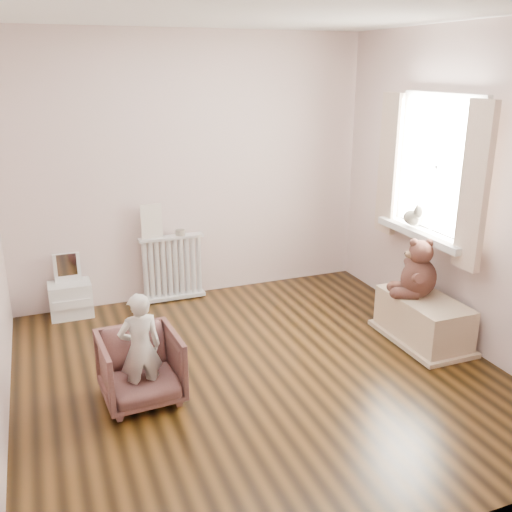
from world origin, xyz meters
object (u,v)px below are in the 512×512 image
object	(u,v)px
radiator	(172,263)
armchair	(141,368)
teddy_bear	(420,265)
plush_cat	(413,215)
toy_bench	(423,319)
child	(140,349)
toy_vanity	(70,289)

from	to	relation	value
radiator	armchair	bearing A→B (deg)	-110.47
armchair	teddy_bear	world-z (taller)	teddy_bear
teddy_bear	plush_cat	world-z (taller)	plush_cat
armchair	toy_bench	bearing A→B (deg)	-2.46
armchair	child	size ratio (longest dim) A/B	0.68
radiator	plush_cat	bearing A→B (deg)	-32.40
toy_bench	child	bearing A→B (deg)	-177.78
radiator	toy_vanity	distance (m)	1.00
child	teddy_bear	bearing A→B (deg)	-179.39
toy_vanity	child	world-z (taller)	child
radiator	armchair	size ratio (longest dim) A/B	1.22
teddy_bear	plush_cat	xyz separation A→B (m)	(0.17, 0.37, 0.33)
radiator	teddy_bear	xyz separation A→B (m)	(1.76, -1.59, 0.28)
toy_vanity	armchair	world-z (taller)	toy_vanity
toy_vanity	teddy_bear	size ratio (longest dim) A/B	1.21
radiator	toy_bench	xyz separation A→B (m)	(1.79, -1.67, -0.19)
teddy_bear	armchair	bearing A→B (deg)	-152.79
toy_bench	teddy_bear	xyz separation A→B (m)	(-0.03, 0.08, 0.47)
radiator	plush_cat	world-z (taller)	plush_cat
teddy_bear	plush_cat	bearing A→B (deg)	90.06
armchair	plush_cat	size ratio (longest dim) A/B	2.23
toy_vanity	armchair	bearing A→B (deg)	-78.04
child	teddy_bear	distance (m)	2.42
toy_vanity	teddy_bear	distance (m)	3.20
armchair	toy_vanity	bearing A→B (deg)	98.46
toy_vanity	toy_bench	world-z (taller)	toy_vanity
teddy_bear	child	bearing A→B (deg)	-151.60
toy_vanity	child	size ratio (longest dim) A/B	0.75
radiator	toy_bench	world-z (taller)	radiator
armchair	child	bearing A→B (deg)	-93.50
teddy_bear	toy_vanity	bearing A→B (deg)	174.78
armchair	radiator	bearing A→B (deg)	66.03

